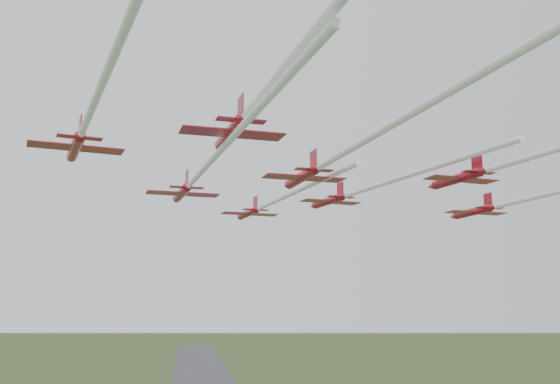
{
  "coord_description": "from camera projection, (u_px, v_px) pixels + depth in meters",
  "views": [
    {
      "loc": [
        -10.97,
        -69.74,
        44.69
      ],
      "look_at": [
        0.1,
        5.55,
        58.48
      ],
      "focal_mm": 40.0,
      "sensor_mm": 36.0,
      "label": 1
    }
  ],
  "objects": [
    {
      "name": "jet_lead",
      "position": [
        266.0,
        205.0,
        89.27
      ],
      "size": [
        12.24,
        42.73,
        2.61
      ],
      "rotation": [
        0.0,
        0.0,
        0.2
      ],
      "color": "#A41122"
    },
    {
      "name": "jet_row2_left",
      "position": [
        201.0,
        172.0,
        67.8
      ],
      "size": [
        13.23,
        58.01,
        2.78
      ],
      "rotation": [
        0.0,
        0.0,
        0.16
      ],
      "color": "#A41122"
    },
    {
      "name": "jet_row2_right",
      "position": [
        359.0,
        191.0,
        81.17
      ],
      "size": [
        14.11,
        41.9,
        2.6
      ],
      "rotation": [
        0.0,
        0.0,
        0.26
      ],
      "color": "#A41122"
    },
    {
      "name": "jet_row3_left",
      "position": [
        92.0,
        107.0,
        49.1
      ],
      "size": [
        17.92,
        56.18,
        2.72
      ],
      "rotation": [
        0.0,
        0.0,
        0.26
      ],
      "color": "#A41122"
    },
    {
      "name": "jet_row3_mid",
      "position": [
        344.0,
        153.0,
        58.64
      ],
      "size": [
        12.21,
        52.7,
        2.76
      ],
      "rotation": [
        0.0,
        0.0,
        0.16
      ],
      "color": "#A41122"
    },
    {
      "name": "jet_row3_right",
      "position": [
        525.0,
        200.0,
        70.77
      ],
      "size": [
        10.31,
        44.83,
        2.37
      ],
      "rotation": [
        0.0,
        0.0,
        0.15
      ],
      "color": "#A41122"
    },
    {
      "name": "jet_row4_left",
      "position": [
        254.0,
        105.0,
        48.47
      ],
      "size": [
        10.51,
        43.68,
        2.8
      ],
      "rotation": [
        0.0,
        0.0,
        0.15
      ],
      "color": "#A41122"
    }
  ]
}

